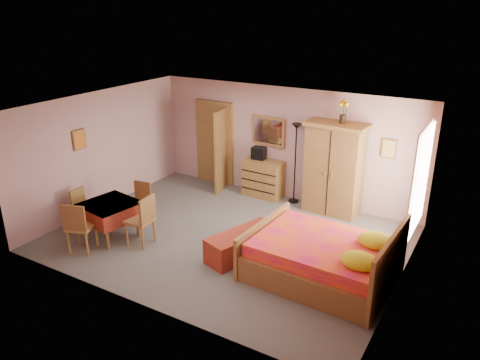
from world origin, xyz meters
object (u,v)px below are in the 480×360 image
Objects in this scene: floor_lamp at (295,164)px; sunflower_vase at (343,112)px; wardrobe at (334,169)px; wall_mirror at (268,131)px; dining_table at (111,220)px; chair_north at (139,203)px; chair_west at (85,209)px; chair_south at (81,226)px; chest_of_drawers at (263,178)px; bench at (242,244)px; stereo at (259,153)px; chair_east at (140,220)px; bed at (322,248)px.

sunflower_vase reaches higher than floor_lamp.
wall_mirror is at bearing 174.60° from wardrobe.
sunflower_vase reaches higher than dining_table.
sunflower_vase is 4.62m from chair_north.
sunflower_vase reaches higher than chair_north.
chair_north is at bearing 129.38° from chair_west.
chair_south is at bearing -131.47° from sunflower_vase.
dining_table is 0.76m from chair_west.
chair_north is (-1.58, -2.56, -0.02)m from chest_of_drawers.
wall_mirror is at bearing 91.83° from chest_of_drawers.
chest_of_drawers is 4.35m from chair_south.
floor_lamp reaches higher than chair_south.
bench is 1.45× the size of dining_table.
chair_south is (-3.51, -3.97, -1.77)m from sunflower_vase.
sunflower_vase is at bearing -2.68° from stereo.
bench is 1.42× the size of chair_south.
stereo is at bearing -17.27° from chair_east.
chest_of_drawers is 2.87m from bench.
floor_lamp is 3.81× the size of sunflower_vase.
chair_north is at bearing 177.37° from bench.
wall_mirror reaches higher than chest_of_drawers.
floor_lamp reaches higher than dining_table.
chair_east reaches higher than bench.
chest_of_drawers is at bearing -130.09° from chair_north.
floor_lamp is (0.78, -0.16, -0.62)m from wall_mirror.
sunflower_vase is 0.21× the size of bed.
floor_lamp is 4.77m from chair_south.
wardrobe is at bearing 0.16° from chest_of_drawers.
chair_north reaches higher than chair_west.
chest_of_drawers is 1.08× the size of wall_mirror.
wardrobe reaches higher than wall_mirror.
bench is 1.42× the size of chair_east.
wardrobe is 4.19m from chair_north.
chest_of_drawers is 0.94× the size of chair_south.
chest_of_drawers is 1.14× the size of chair_west.
dining_table is at bearing 63.57° from chair_south.
wardrobe is at bearing -151.18° from chair_north.
bed reaches higher than chair_south.
chair_south reaches higher than chair_west.
chair_north is (-3.30, -2.51, -0.58)m from wardrobe.
floor_lamp reaches higher than chair_east.
chest_of_drawers is 0.92m from floor_lamp.
bed reaches higher than chest_of_drawers.
floor_lamp is at bearing 132.96° from chair_west.
chair_south is (-0.08, -0.67, 0.14)m from dining_table.
wardrobe is at bearing 29.28° from chair_south.
dining_table is (-1.45, -3.40, -0.68)m from stereo.
chair_west is (-4.19, -3.27, -1.85)m from sunflower_vase.
chair_north is at bearing -143.39° from sunflower_vase.
wardrobe is 4.20m from chair_east.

